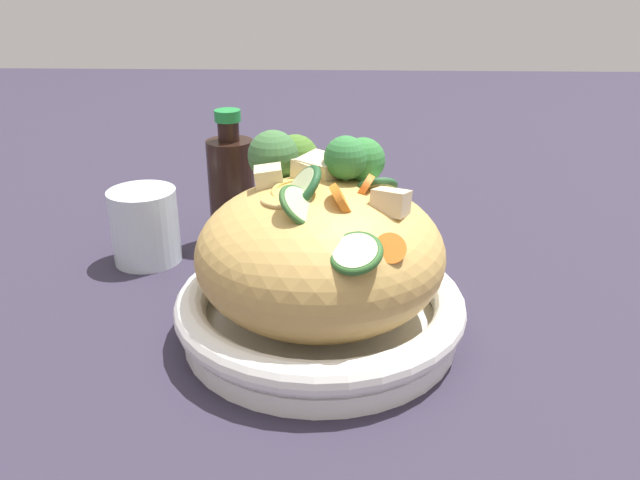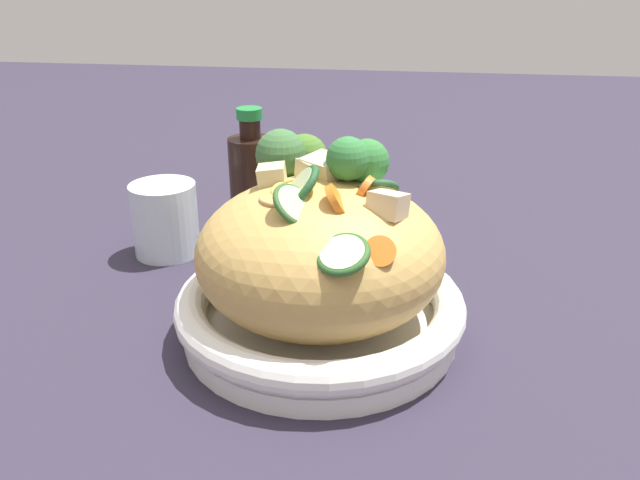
{
  "view_description": "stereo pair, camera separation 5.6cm",
  "coord_description": "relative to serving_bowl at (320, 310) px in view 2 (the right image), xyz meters",
  "views": [
    {
      "loc": [
        -0.52,
        -0.02,
        0.32
      ],
      "look_at": [
        0.0,
        0.0,
        0.09
      ],
      "focal_mm": 36.31,
      "sensor_mm": 36.0,
      "label": 1
    },
    {
      "loc": [
        -0.51,
        -0.07,
        0.32
      ],
      "look_at": [
        0.0,
        0.0,
        0.09
      ],
      "focal_mm": 36.31,
      "sensor_mm": 36.0,
      "label": 2
    }
  ],
  "objects": [
    {
      "name": "ground_plane",
      "position": [
        0.0,
        0.0,
        -0.02
      ],
      "size": [
        3.0,
        3.0,
        0.0
      ],
      "primitive_type": "plane",
      "color": "#2C2738"
    },
    {
      "name": "serving_bowl",
      "position": [
        0.0,
        0.0,
        0.0
      ],
      "size": [
        0.26,
        0.26,
        0.05
      ],
      "color": "white",
      "rests_on": "ground_plane"
    },
    {
      "name": "noodle_heap",
      "position": [
        0.0,
        0.0,
        0.06
      ],
      "size": [
        0.22,
        0.22,
        0.13
      ],
      "color": "tan",
      "rests_on": "serving_bowl"
    },
    {
      "name": "broccoli_florets",
      "position": [
        0.05,
        0.01,
        0.13
      ],
      "size": [
        0.12,
        0.13,
        0.07
      ],
      "color": "#8FB571",
      "rests_on": "serving_bowl"
    },
    {
      "name": "carrot_coins",
      "position": [
        -0.03,
        -0.03,
        0.11
      ],
      "size": [
        0.1,
        0.06,
        0.05
      ],
      "color": "orange",
      "rests_on": "serving_bowl"
    },
    {
      "name": "zucchini_slices",
      "position": [
        -0.03,
        -0.01,
        0.11
      ],
      "size": [
        0.14,
        0.11,
        0.06
      ],
      "color": "beige",
      "rests_on": "serving_bowl"
    },
    {
      "name": "chicken_chunks",
      "position": [
        0.02,
        -0.0,
        0.12
      ],
      "size": [
        0.09,
        0.14,
        0.04
      ],
      "color": "beige",
      "rests_on": "serving_bowl"
    },
    {
      "name": "soy_sauce_bottle",
      "position": [
        0.21,
        0.11,
        0.04
      ],
      "size": [
        0.05,
        0.05,
        0.16
      ],
      "color": "black",
      "rests_on": "ground_plane"
    },
    {
      "name": "drinking_glass",
      "position": [
        0.15,
        0.2,
        0.02
      ],
      "size": [
        0.08,
        0.08,
        0.08
      ],
      "color": "silver",
      "rests_on": "ground_plane"
    }
  ]
}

